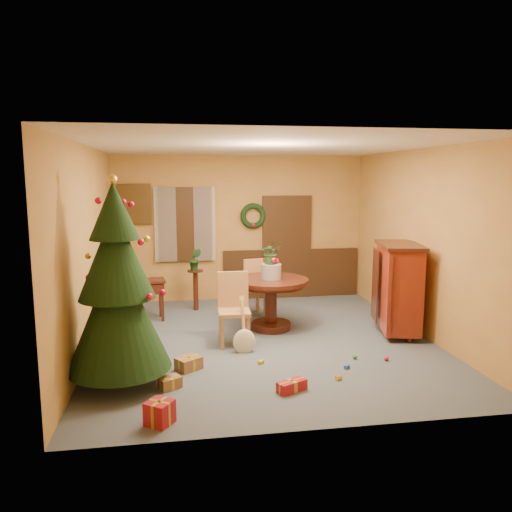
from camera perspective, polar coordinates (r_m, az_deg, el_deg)
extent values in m
plane|color=#3D4759|center=(7.68, 0.91, -9.67)|extent=(5.50, 5.50, 0.00)
plane|color=silver|center=(7.30, 0.96, 12.46)|extent=(5.50, 5.50, 0.00)
plane|color=olive|center=(10.05, -1.81, 3.20)|extent=(5.00, 0.00, 5.00)
plane|color=olive|center=(4.71, 6.82, -3.37)|extent=(5.00, 0.00, 5.00)
plane|color=olive|center=(7.34, -18.65, 0.63)|extent=(0.00, 5.50, 5.50)
plane|color=olive|center=(8.17, 18.48, 1.43)|extent=(0.00, 5.50, 5.50)
cube|color=black|center=(10.34, 4.03, -1.98)|extent=(2.80, 0.06, 1.00)
cube|color=black|center=(10.21, 3.53, 1.02)|extent=(1.00, 0.08, 2.10)
cube|color=white|center=(10.25, 3.49, 0.77)|extent=(0.80, 0.03, 1.90)
cube|color=black|center=(9.91, -8.11, 3.62)|extent=(1.05, 0.08, 1.45)
cube|color=white|center=(9.94, -8.11, 3.63)|extent=(0.88, 0.03, 1.25)
cube|color=white|center=(9.86, -10.32, 3.54)|extent=(0.42, 0.02, 1.45)
cube|color=white|center=(9.88, -5.90, 3.64)|extent=(0.42, 0.02, 1.45)
torus|color=black|center=(9.99, -0.34, 4.61)|extent=(0.51, 0.11, 0.51)
cube|color=#4C3819|center=(9.92, -13.68, 5.78)|extent=(0.62, 0.05, 0.78)
cube|color=gray|center=(9.95, -13.67, 5.79)|extent=(0.48, 0.02, 0.62)
cylinder|color=black|center=(8.07, 1.73, -2.84)|extent=(1.22, 1.22, 0.07)
cylinder|color=black|center=(8.09, 1.73, -3.30)|extent=(1.09, 1.09, 0.04)
cylinder|color=black|center=(8.16, 1.72, -5.53)|extent=(0.20, 0.20, 0.67)
cylinder|color=black|center=(8.26, 1.71, -7.94)|extent=(0.65, 0.65, 0.11)
cylinder|color=slate|center=(8.04, 1.74, -1.78)|extent=(0.33, 0.33, 0.24)
imported|color=#1E4C23|center=(7.99, 1.75, 0.38)|extent=(0.33, 0.29, 0.37)
cube|color=olive|center=(7.38, -2.52, -6.44)|extent=(0.48, 0.48, 0.05)
cube|color=olive|center=(7.51, -2.65, -3.84)|extent=(0.46, 0.06, 0.55)
cube|color=olive|center=(7.65, -1.20, -7.90)|extent=(0.05, 0.05, 0.47)
cube|color=olive|center=(7.62, -4.03, -7.98)|extent=(0.05, 0.05, 0.47)
cube|color=olive|center=(7.29, -0.91, -8.75)|extent=(0.05, 0.05, 0.47)
cube|color=olive|center=(7.26, -3.88, -8.83)|extent=(0.05, 0.05, 0.47)
cube|color=olive|center=(8.94, -0.48, -3.73)|extent=(0.55, 0.55, 0.05)
cube|color=olive|center=(8.69, 0.02, -2.10)|extent=(0.46, 0.15, 0.55)
cube|color=olive|center=(8.76, -1.17, -5.72)|extent=(0.06, 0.06, 0.47)
cube|color=olive|center=(8.90, 1.08, -5.49)|extent=(0.06, 0.06, 0.47)
cube|color=olive|center=(9.10, -2.01, -5.17)|extent=(0.06, 0.06, 0.47)
cube|color=olive|center=(9.23, 0.17, -4.96)|extent=(0.06, 0.06, 0.47)
cylinder|color=black|center=(9.39, -6.90, -3.96)|extent=(0.09, 0.09, 0.74)
cylinder|color=black|center=(9.31, -6.94, -1.70)|extent=(0.29, 0.29, 0.03)
imported|color=#19471E|center=(9.28, -6.97, -0.37)|extent=(0.24, 0.19, 0.41)
cylinder|color=#382111|center=(6.31, -15.19, -12.96)|extent=(0.15, 0.15, 0.26)
cone|color=black|center=(6.06, -15.50, -5.90)|extent=(1.21, 1.21, 1.43)
cone|color=black|center=(5.93, -15.76, 0.26)|extent=(0.88, 0.88, 1.04)
cone|color=black|center=(5.88, -15.96, 5.02)|extent=(0.57, 0.57, 0.66)
sphere|color=gold|center=(5.87, -16.11, 8.44)|extent=(0.11, 0.11, 0.11)
cube|color=black|center=(8.79, -13.05, -2.85)|extent=(0.86, 0.51, 0.05)
cube|color=black|center=(8.81, -13.02, -3.63)|extent=(0.80, 0.47, 0.17)
cube|color=black|center=(8.90, -15.17, -5.16)|extent=(0.09, 0.29, 0.66)
cube|color=black|center=(8.85, -10.75, -5.08)|extent=(0.09, 0.29, 0.66)
cube|color=#501709|center=(8.16, 15.94, -3.50)|extent=(0.75, 1.15, 1.31)
cube|color=black|center=(8.05, 16.15, 1.19)|extent=(0.83, 1.23, 0.05)
cylinder|color=black|center=(7.95, 17.09, -9.07)|extent=(0.07, 0.07, 0.10)
cylinder|color=black|center=(8.72, 14.50, -7.36)|extent=(0.07, 0.07, 0.10)
cube|color=brown|center=(6.63, -7.68, -12.07)|extent=(0.38, 0.36, 0.16)
cube|color=#A8962C|center=(6.63, -7.68, -12.07)|extent=(0.28, 0.20, 0.17)
cube|color=#A8962C|center=(6.63, -7.68, -12.07)|extent=(0.17, 0.21, 0.17)
cube|color=maroon|center=(5.33, -10.96, -17.17)|extent=(0.33, 0.33, 0.24)
cube|color=#A8962C|center=(5.33, -10.96, -17.17)|extent=(0.22, 0.17, 0.24)
cube|color=#A8962C|center=(5.33, -10.96, -17.17)|extent=(0.17, 0.22, 0.24)
cube|color=brown|center=(6.13, -9.83, -14.07)|extent=(0.30, 0.27, 0.13)
cube|color=#A8962C|center=(6.13, -9.83, -14.07)|extent=(0.24, 0.14, 0.14)
cube|color=#A8962C|center=(6.13, -9.83, -14.07)|extent=(0.12, 0.17, 0.14)
cube|color=maroon|center=(5.98, 4.12, -14.59)|extent=(0.39, 0.29, 0.13)
cube|color=#A8962C|center=(5.98, 4.12, -14.59)|extent=(0.34, 0.18, 0.13)
cube|color=#A8962C|center=(5.98, 4.12, -14.59)|extent=(0.11, 0.16, 0.13)
cube|color=#2556A2|center=(6.73, 10.33, -12.34)|extent=(0.09, 0.09, 0.05)
sphere|color=#23812F|center=(7.07, 11.23, -11.26)|extent=(0.06, 0.06, 0.06)
cube|color=gold|center=(6.77, 0.58, -12.05)|extent=(0.09, 0.09, 0.05)
sphere|color=red|center=(7.10, 14.68, -11.29)|extent=(0.06, 0.06, 0.06)
cube|color=gold|center=(6.36, 9.41, -13.59)|extent=(0.09, 0.08, 0.05)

